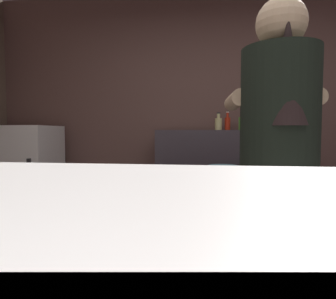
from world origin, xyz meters
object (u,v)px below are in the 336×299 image
object	(u,v)px
mini_fridge	(27,181)
bartender	(278,163)
bottle_olive_oil	(227,123)
bottle_hot_sauce	(218,123)
chefs_knife	(312,175)
bottle_soy	(242,123)
mixing_bowl	(223,170)

from	to	relation	value
mini_fridge	bartender	bearing A→B (deg)	-35.03
bottle_olive_oil	bottle_hot_sauce	size ratio (longest dim) A/B	1.06
bottle_olive_oil	bottle_hot_sauce	bearing A→B (deg)	-144.01
bartender	chefs_knife	bearing A→B (deg)	-37.32
bottle_hot_sauce	bottle_soy	bearing A→B (deg)	5.26
bartender	bottle_hot_sauce	distance (m)	1.77
mini_fridge	bottle_hot_sauce	bearing A→B (deg)	4.73
chefs_knife	bottle_olive_oil	xyz separation A→B (m)	(-0.39, 1.41, 0.34)
bottle_olive_oil	bottle_hot_sauce	distance (m)	0.12
mini_fridge	chefs_knife	size ratio (longest dim) A/B	5.01
mini_fridge	bottle_soy	size ratio (longest dim) A/B	6.16
mixing_bowl	bottle_hot_sauce	bearing A→B (deg)	89.30
mini_fridge	mixing_bowl	xyz separation A→B (m)	(2.03, -1.19, 0.31)
bottle_soy	bottle_hot_sauce	distance (m)	0.24
mixing_bowl	bottle_hot_sauce	distance (m)	1.40
bottle_soy	chefs_knife	bearing A→B (deg)	-79.84
mini_fridge	bottle_olive_oil	distance (m)	2.25
mixing_bowl	bottle_olive_oil	bearing A→B (deg)	85.37
mixing_bowl	bottle_olive_oil	world-z (taller)	bottle_olive_oil
mini_fridge	bottle_soy	xyz separation A→B (m)	(2.28, 0.19, 0.63)
mixing_bowl	bottle_olive_oil	size ratio (longest dim) A/B	0.98
mini_fridge	chefs_knife	xyz separation A→B (m)	(2.53, -1.17, 0.29)
chefs_knife	bottle_olive_oil	size ratio (longest dim) A/B	1.24
bartender	chefs_knife	world-z (taller)	bartender
mini_fridge	bartender	xyz separation A→B (m)	(2.25, -1.58, 0.40)
mini_fridge	mixing_bowl	size ratio (longest dim) A/B	6.29
mixing_bowl	chefs_knife	world-z (taller)	mixing_bowl
mini_fridge	bottle_olive_oil	xyz separation A→B (m)	(2.14, 0.24, 0.63)
bottle_olive_oil	bottle_soy	bearing A→B (deg)	-19.44
chefs_knife	bottle_hot_sauce	xyz separation A→B (m)	(-0.48, 1.34, 0.34)
mini_fridge	chefs_knife	distance (m)	2.80
bottle_olive_oil	bottle_soy	distance (m)	0.15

